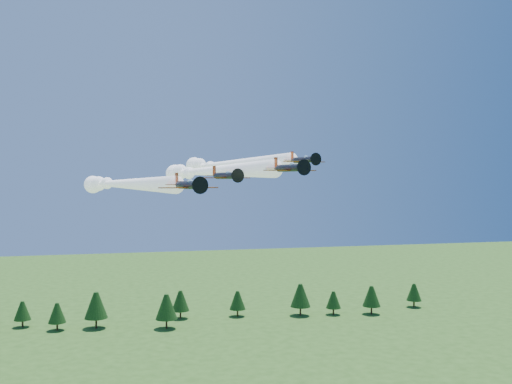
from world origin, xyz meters
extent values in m
cylinder|color=black|center=(3.08, -7.35, 48.72)|extent=(2.13, 5.36, 0.98)
cone|color=black|center=(3.76, -10.35, 48.72)|extent=(1.15, 1.07, 0.98)
cone|color=black|center=(3.89, -10.92, 48.72)|extent=(0.52, 0.52, 0.43)
cylinder|color=black|center=(3.93, -11.08, 48.72)|extent=(2.01, 0.49, 2.05)
cube|color=#C4450F|center=(3.17, -7.73, 48.41)|extent=(7.34, 2.89, 0.12)
cube|color=#C4450F|center=(2.31, -3.97, 48.77)|extent=(2.95, 1.44, 0.07)
cube|color=#C4450F|center=(2.29, -3.87, 49.55)|extent=(0.29, 0.92, 1.42)
ellipsoid|color=#86B6CF|center=(3.27, -8.21, 49.11)|extent=(0.95, 1.30, 0.61)
sphere|color=white|center=(-5.31, 29.43, 48.72)|extent=(2.30, 2.30, 2.30)
sphere|color=white|center=(-6.37, 34.09, 48.72)|extent=(3.00, 3.00, 3.00)
sphere|color=white|center=(-7.44, 38.76, 48.72)|extent=(3.70, 3.70, 3.70)
cylinder|color=black|center=(-9.71, -3.25, 46.48)|extent=(2.58, 5.89, 1.08)
cone|color=black|center=(-8.81, -6.52, 46.48)|extent=(1.30, 1.22, 1.08)
cone|color=black|center=(-8.64, -7.14, 46.48)|extent=(0.59, 0.59, 0.47)
cylinder|color=black|center=(-8.59, -7.32, 46.48)|extent=(2.19, 0.64, 2.26)
cube|color=#C4450F|center=(-9.59, -3.66, 46.14)|extent=(8.07, 3.51, 0.13)
cube|color=#C4450F|center=(-10.72, 0.44, 46.54)|extent=(3.25, 1.71, 0.08)
cube|color=#C4450F|center=(-10.75, 0.55, 47.40)|extent=(0.36, 1.01, 1.56)
ellipsoid|color=#86B6CF|center=(-9.45, -4.18, 46.91)|extent=(1.09, 1.45, 0.67)
sphere|color=white|center=(-20.77, 37.09, 46.48)|extent=(2.30, 2.30, 2.30)
sphere|color=white|center=(-22.17, 42.21, 46.48)|extent=(3.00, 3.00, 3.00)
sphere|color=white|center=(-23.57, 47.32, 46.48)|extent=(3.70, 3.70, 3.70)
cylinder|color=black|center=(8.99, 4.35, 50.25)|extent=(2.01, 5.05, 0.92)
cone|color=black|center=(9.63, 1.52, 50.25)|extent=(1.08, 1.01, 0.92)
cone|color=black|center=(9.76, 0.98, 50.25)|extent=(0.49, 0.49, 0.40)
cylinder|color=black|center=(9.79, 0.83, 50.25)|extent=(1.89, 0.47, 1.93)
cube|color=#C4450F|center=(9.07, 3.99, 49.95)|extent=(6.91, 2.73, 0.11)
cube|color=#C4450F|center=(8.26, 7.53, 50.29)|extent=(2.77, 1.36, 0.06)
cube|color=#C4450F|center=(8.24, 7.62, 51.03)|extent=(0.28, 0.87, 1.33)
ellipsoid|color=#86B6CF|center=(9.17, 3.54, 50.62)|extent=(0.89, 1.22, 0.57)
sphere|color=white|center=(0.41, 41.80, 50.25)|extent=(2.30, 2.30, 2.30)
sphere|color=white|center=(-0.69, 46.58, 50.25)|extent=(3.00, 3.00, 3.00)
sphere|color=white|center=(-1.79, 51.37, 50.25)|extent=(3.70, 3.70, 3.70)
cylinder|color=black|center=(-2.89, 5.80, 47.81)|extent=(2.55, 5.52, 1.01)
cone|color=black|center=(-1.97, 2.75, 47.81)|extent=(1.23, 1.16, 1.01)
cone|color=black|center=(-1.79, 2.17, 47.81)|extent=(0.56, 0.56, 0.44)
cylinder|color=black|center=(-1.74, 2.01, 47.81)|extent=(2.04, 0.65, 2.12)
cube|color=#C4450F|center=(-2.77, 5.41, 47.48)|extent=(7.55, 3.47, 0.12)
cube|color=#C4450F|center=(-3.93, 9.23, 47.86)|extent=(3.05, 1.67, 0.07)
cube|color=#C4450F|center=(-3.96, 9.33, 48.66)|extent=(0.37, 0.95, 1.47)
ellipsoid|color=#86B6CF|center=(-2.63, 4.93, 48.21)|extent=(1.05, 1.37, 0.63)
cylinder|color=#382314|center=(-25.20, 108.80, 1.61)|extent=(0.60, 0.60, 3.21)
cone|color=black|center=(-25.20, 108.80, 7.34)|extent=(7.34, 7.34, 8.26)
cylinder|color=#382314|center=(43.43, 109.42, 1.54)|extent=(0.60, 0.60, 3.07)
cone|color=black|center=(43.43, 109.42, 7.02)|extent=(7.02, 7.02, 7.90)
cylinder|color=#382314|center=(-37.00, 108.91, 1.20)|extent=(0.60, 0.60, 2.41)
cone|color=black|center=(-37.00, 108.91, 5.50)|extent=(5.50, 5.50, 6.19)
cylinder|color=#382314|center=(2.31, 115.07, 1.33)|extent=(0.60, 0.60, 2.65)
cone|color=black|center=(2.31, 115.07, 6.07)|extent=(6.07, 6.07, 6.83)
cylinder|color=#382314|center=(88.62, 111.84, 1.21)|extent=(0.60, 0.60, 2.43)
cone|color=black|center=(88.62, 111.84, 5.55)|extent=(5.55, 5.55, 6.25)
cylinder|color=#382314|center=(-48.20, 115.68, 1.16)|extent=(0.60, 0.60, 2.32)
cone|color=black|center=(-48.20, 115.68, 5.31)|extent=(5.31, 5.31, 5.98)
cylinder|color=#382314|center=(21.88, 113.43, 1.22)|extent=(0.60, 0.60, 2.45)
cone|color=black|center=(21.88, 113.43, 5.59)|extent=(5.59, 5.59, 6.29)
cylinder|color=#382314|center=(55.09, 107.83, 1.15)|extent=(0.60, 0.60, 2.29)
cone|color=black|center=(55.09, 107.83, 5.24)|extent=(5.24, 5.24, 5.89)
cylinder|color=#382314|center=(68.42, 105.40, 1.38)|extent=(0.60, 0.60, 2.77)
cone|color=black|center=(68.42, 105.40, 6.32)|extent=(6.32, 6.32, 7.11)
cylinder|color=#382314|center=(-3.46, 102.92, 1.52)|extent=(0.60, 0.60, 3.05)
cone|color=black|center=(-3.46, 102.92, 6.97)|extent=(6.97, 6.97, 7.84)
camera|label=1|loc=(-18.97, -78.80, 47.09)|focal=40.00mm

